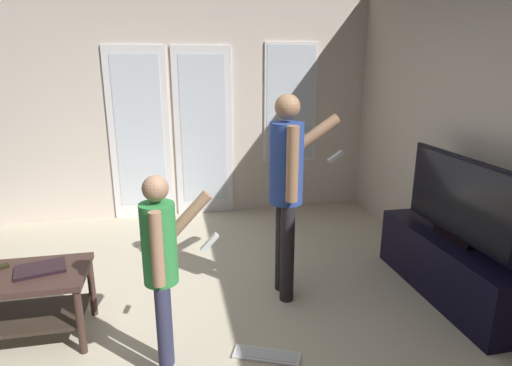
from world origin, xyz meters
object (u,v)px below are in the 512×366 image
at_px(person_adult, 288,180).
at_px(person_child, 162,260).
at_px(coffee_table, 22,293).
at_px(flat_screen_tv, 459,199).
at_px(laptop_closed, 40,269).
at_px(tv_stand, 450,267).
at_px(loose_keyboard, 267,355).

relative_size(person_adult, person_child, 1.30).
bearing_deg(person_adult, coffee_table, -173.21).
height_order(flat_screen_tv, person_child, person_child).
relative_size(coffee_table, laptop_closed, 2.76).
bearing_deg(tv_stand, person_child, -168.70).
distance_m(person_adult, loose_keyboard, 1.27).
height_order(flat_screen_tv, loose_keyboard, flat_screen_tv).
bearing_deg(coffee_table, laptop_closed, 11.58).
distance_m(coffee_table, tv_stand, 3.23).
height_order(coffee_table, flat_screen_tv, flat_screen_tv).
distance_m(flat_screen_tv, person_child, 2.32).
bearing_deg(laptop_closed, person_adult, -8.61).
relative_size(tv_stand, person_child, 1.18).
bearing_deg(flat_screen_tv, coffee_table, 179.11).
xyz_separation_m(flat_screen_tv, laptop_closed, (-3.10, 0.08, -0.32)).
bearing_deg(coffee_table, loose_keyboard, -17.96).
bearing_deg(loose_keyboard, laptop_closed, 159.64).
bearing_deg(flat_screen_tv, person_child, -168.60).
distance_m(tv_stand, loose_keyboard, 1.72).
relative_size(loose_keyboard, laptop_closed, 1.45).
relative_size(tv_stand, laptop_closed, 4.74).
height_order(coffee_table, person_child, person_child).
xyz_separation_m(flat_screen_tv, loose_keyboard, (-1.64, -0.46, -0.83)).
bearing_deg(person_child, flat_screen_tv, 11.40).
relative_size(tv_stand, person_adult, 0.91).
bearing_deg(coffee_table, person_adult, 6.79).
relative_size(coffee_table, person_adult, 0.53).
xyz_separation_m(coffee_table, flat_screen_tv, (3.23, -0.05, 0.48)).
xyz_separation_m(person_adult, person_child, (-0.96, -0.74, -0.23)).
distance_m(tv_stand, laptop_closed, 3.11).
bearing_deg(person_adult, tv_stand, -12.11).
height_order(person_child, laptop_closed, person_child).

